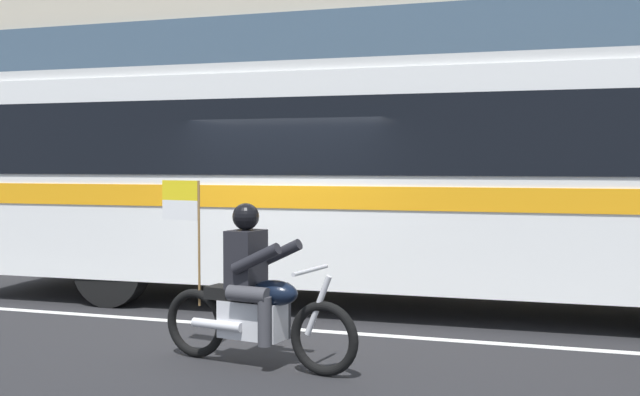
{
  "coord_description": "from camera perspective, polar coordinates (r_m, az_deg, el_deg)",
  "views": [
    {
      "loc": [
        3.25,
        -8.88,
        1.95
      ],
      "look_at": [
        0.51,
        -0.19,
        1.53
      ],
      "focal_mm": 42.52,
      "sensor_mm": 36.0,
      "label": 1
    }
  ],
  "objects": [
    {
      "name": "ground_plane",
      "position": [
        9.66,
        -2.58,
        -9.0
      ],
      "size": [
        60.0,
        60.0,
        0.0
      ],
      "primitive_type": "plane",
      "color": "black"
    },
    {
      "name": "sidewalk_curb",
      "position": [
        14.48,
        4.39,
        -4.8
      ],
      "size": [
        28.0,
        3.8,
        0.15
      ],
      "primitive_type": "cube",
      "color": "#A39E93",
      "rests_on": "ground_plane"
    },
    {
      "name": "lane_center_stripe",
      "position": [
        9.11,
        -3.9,
        -9.69
      ],
      "size": [
        26.6,
        0.14,
        0.01
      ],
      "primitive_type": "cube",
      "color": "silver",
      "rests_on": "ground_plane"
    },
    {
      "name": "transit_bus",
      "position": [
        10.25,
        7.01,
        2.27
      ],
      "size": [
        12.67,
        2.77,
        3.22
      ],
      "color": "white",
      "rests_on": "ground_plane"
    },
    {
      "name": "motorcycle_with_rider",
      "position": [
        7.34,
        -4.97,
        -7.43
      ],
      "size": [
        2.17,
        0.71,
        1.78
      ],
      "color": "black",
      "rests_on": "ground_plane"
    },
    {
      "name": "fire_hydrant",
      "position": [
        12.92,
        19.77,
        -3.86
      ],
      "size": [
        0.22,
        0.3,
        0.75
      ],
      "color": "gold",
      "rests_on": "sidewalk_curb"
    }
  ]
}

